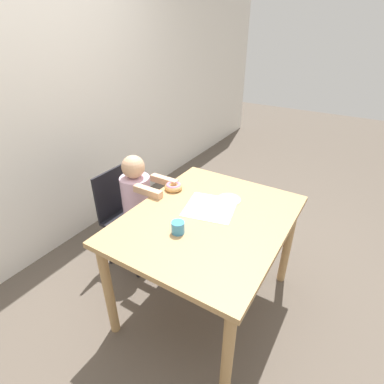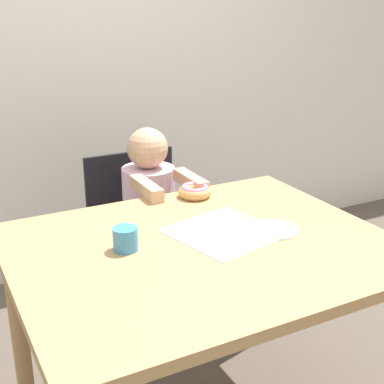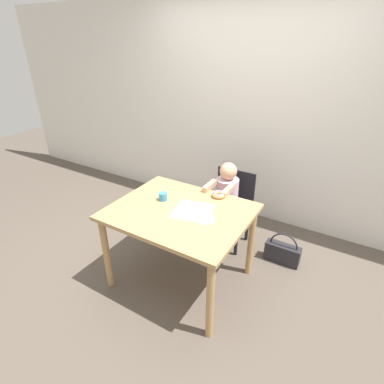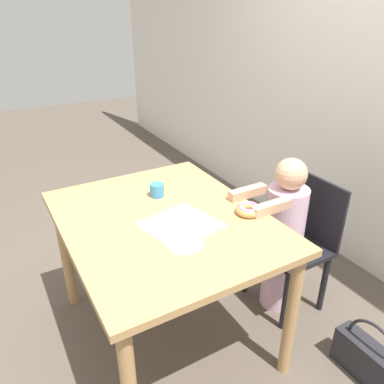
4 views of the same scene
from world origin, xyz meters
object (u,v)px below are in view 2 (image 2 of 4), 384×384
handbag (260,274)px  child_figure (150,233)px  cup (125,239)px  donut (195,191)px  chair (141,237)px

handbag → child_figure: bearing=-176.3°
handbag → cup: (-0.98, -0.66, 0.68)m
donut → handbag: (0.58, 0.35, -0.67)m
chair → handbag: bearing=-6.2°
child_figure → cup: bearing=-119.0°
donut → handbag: bearing=31.4°
chair → handbag: (0.63, -0.07, -0.32)m
cup → donut: bearing=37.7°
child_figure → chair: bearing=90.0°
donut → cup: cup is taller
donut → handbag: 0.95m
chair → cup: cup is taller
chair → child_figure: (0.00, -0.11, 0.07)m
chair → cup: size_ratio=10.70×
chair → child_figure: size_ratio=0.84×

